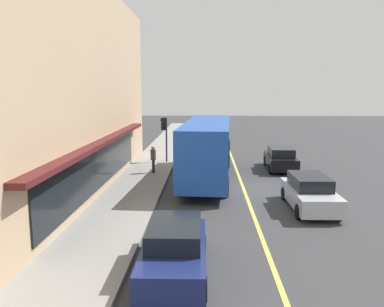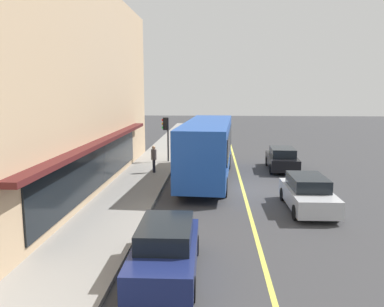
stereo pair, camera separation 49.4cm
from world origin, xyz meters
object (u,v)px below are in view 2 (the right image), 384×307
at_px(traffic_light, 166,129).
at_px(car_black, 282,159).
at_px(car_silver, 308,194).
at_px(car_navy, 165,250).
at_px(bus, 208,147).
at_px(pedestrian_mid_block, 154,156).

distance_m(traffic_light, car_black, 8.47).
bearing_deg(traffic_light, car_silver, -144.24).
bearing_deg(car_navy, bus, -4.74).
xyz_separation_m(bus, pedestrian_mid_block, (1.22, 3.41, -0.80)).
bearing_deg(car_silver, pedestrian_mid_block, 49.71).
bearing_deg(bus, car_navy, 175.26).
relative_size(bus, pedestrian_mid_block, 6.56).
bearing_deg(pedestrian_mid_block, bus, -109.75).
height_order(traffic_light, car_silver, traffic_light).
bearing_deg(pedestrian_mid_block, car_navy, -169.73).
height_order(bus, car_navy, bus).
xyz_separation_m(car_navy, car_silver, (6.53, -5.59, 0.00)).
xyz_separation_m(traffic_light, pedestrian_mid_block, (-3.93, 0.28, -1.35)).
distance_m(traffic_light, pedestrian_mid_block, 4.17).
height_order(traffic_light, car_black, traffic_light).
xyz_separation_m(car_silver, car_black, (8.80, -0.33, 0.00)).
bearing_deg(car_black, pedestrian_mid_block, 103.63).
bearing_deg(car_navy, pedestrian_mid_block, 10.27).
relative_size(bus, traffic_light, 3.52).
bearing_deg(pedestrian_mid_block, car_silver, -130.29).
bearing_deg(bus, car_silver, -140.45).
bearing_deg(car_silver, traffic_light, 35.76).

